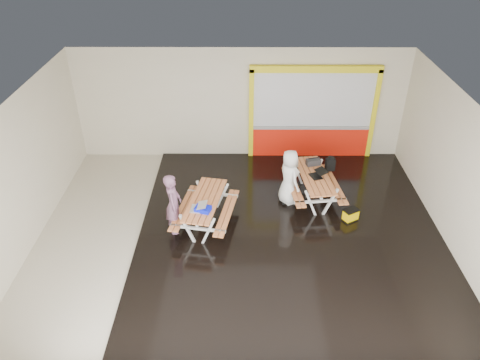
{
  "coord_description": "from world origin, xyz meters",
  "views": [
    {
      "loc": [
        0.04,
        -9.06,
        7.33
      ],
      "look_at": [
        0.0,
        0.9,
        1.0
      ],
      "focal_mm": 34.52,
      "sensor_mm": 36.0,
      "label": 1
    }
  ],
  "objects_px": {
    "toolbox": "(313,162)",
    "person_left": "(173,204)",
    "picnic_table_left": "(205,205)",
    "person_right": "(289,177)",
    "laptop_right": "(318,174)",
    "picnic_table_right": "(314,181)",
    "fluke_bag": "(351,215)",
    "laptop_left": "(198,207)",
    "dark_case": "(288,199)",
    "blue_pouch": "(203,209)",
    "backpack": "(330,164)"
  },
  "relations": [
    {
      "from": "dark_case",
      "to": "fluke_bag",
      "type": "distance_m",
      "value": 1.74
    },
    {
      "from": "blue_pouch",
      "to": "dark_case",
      "type": "height_order",
      "value": "blue_pouch"
    },
    {
      "from": "person_right",
      "to": "toolbox",
      "type": "bearing_deg",
      "value": -70.67
    },
    {
      "from": "blue_pouch",
      "to": "picnic_table_right",
      "type": "bearing_deg",
      "value": 29.53
    },
    {
      "from": "backpack",
      "to": "fluke_bag",
      "type": "bearing_deg",
      "value": -80.07
    },
    {
      "from": "picnic_table_right",
      "to": "person_left",
      "type": "xyz_separation_m",
      "value": [
        -3.61,
        -1.42,
        0.22
      ]
    },
    {
      "from": "blue_pouch",
      "to": "dark_case",
      "type": "xyz_separation_m",
      "value": [
        2.21,
        1.46,
        -0.73
      ]
    },
    {
      "from": "picnic_table_left",
      "to": "person_left",
      "type": "height_order",
      "value": "person_left"
    },
    {
      "from": "backpack",
      "to": "dark_case",
      "type": "relative_size",
      "value": 1.13
    },
    {
      "from": "blue_pouch",
      "to": "laptop_left",
      "type": "bearing_deg",
      "value": 151.24
    },
    {
      "from": "person_right",
      "to": "laptop_right",
      "type": "relative_size",
      "value": 3.01
    },
    {
      "from": "person_left",
      "to": "toolbox",
      "type": "xyz_separation_m",
      "value": [
        3.65,
        1.95,
        0.06
      ]
    },
    {
      "from": "laptop_left",
      "to": "fluke_bag",
      "type": "relative_size",
      "value": 0.92
    },
    {
      "from": "person_right",
      "to": "dark_case",
      "type": "height_order",
      "value": "person_right"
    },
    {
      "from": "blue_pouch",
      "to": "fluke_bag",
      "type": "bearing_deg",
      "value": 9.48
    },
    {
      "from": "picnic_table_left",
      "to": "person_left",
      "type": "bearing_deg",
      "value": -160.7
    },
    {
      "from": "laptop_left",
      "to": "fluke_bag",
      "type": "height_order",
      "value": "laptop_left"
    },
    {
      "from": "picnic_table_right",
      "to": "person_right",
      "type": "xyz_separation_m",
      "value": [
        -0.69,
        -0.17,
        0.23
      ]
    },
    {
      "from": "picnic_table_right",
      "to": "toolbox",
      "type": "height_order",
      "value": "toolbox"
    },
    {
      "from": "laptop_left",
      "to": "dark_case",
      "type": "height_order",
      "value": "laptop_left"
    },
    {
      "from": "picnic_table_right",
      "to": "blue_pouch",
      "type": "distance_m",
      "value": 3.32
    },
    {
      "from": "picnic_table_left",
      "to": "person_right",
      "type": "height_order",
      "value": "person_right"
    },
    {
      "from": "blue_pouch",
      "to": "laptop_right",
      "type": "bearing_deg",
      "value": 27.87
    },
    {
      "from": "blue_pouch",
      "to": "fluke_bag",
      "type": "distance_m",
      "value": 3.84
    },
    {
      "from": "picnic_table_left",
      "to": "laptop_right",
      "type": "relative_size",
      "value": 4.26
    },
    {
      "from": "laptop_left",
      "to": "laptop_right",
      "type": "relative_size",
      "value": 0.82
    },
    {
      "from": "person_right",
      "to": "backpack",
      "type": "bearing_deg",
      "value": -79.57
    },
    {
      "from": "picnic_table_left",
      "to": "backpack",
      "type": "relative_size",
      "value": 5.11
    },
    {
      "from": "toolbox",
      "to": "person_left",
      "type": "bearing_deg",
      "value": -151.85
    },
    {
      "from": "blue_pouch",
      "to": "backpack",
      "type": "bearing_deg",
      "value": 34.29
    },
    {
      "from": "picnic_table_right",
      "to": "laptop_left",
      "type": "height_order",
      "value": "laptop_left"
    },
    {
      "from": "fluke_bag",
      "to": "toolbox",
      "type": "bearing_deg",
      "value": 117.91
    },
    {
      "from": "person_left",
      "to": "laptop_left",
      "type": "xyz_separation_m",
      "value": [
        0.61,
        -0.15,
        0.02
      ]
    },
    {
      "from": "picnic_table_right",
      "to": "fluke_bag",
      "type": "xyz_separation_m",
      "value": [
        0.85,
        -1.01,
        -0.41
      ]
    },
    {
      "from": "toolbox",
      "to": "fluke_bag",
      "type": "distance_m",
      "value": 1.88
    },
    {
      "from": "picnic_table_right",
      "to": "person_right",
      "type": "bearing_deg",
      "value": -166.03
    },
    {
      "from": "picnic_table_right",
      "to": "person_left",
      "type": "height_order",
      "value": "person_left"
    },
    {
      "from": "person_left",
      "to": "blue_pouch",
      "type": "height_order",
      "value": "person_left"
    },
    {
      "from": "picnic_table_right",
      "to": "fluke_bag",
      "type": "bearing_deg",
      "value": -49.77
    },
    {
      "from": "picnic_table_right",
      "to": "dark_case",
      "type": "height_order",
      "value": "picnic_table_right"
    },
    {
      "from": "picnic_table_right",
      "to": "picnic_table_left",
      "type": "bearing_deg",
      "value": -158.04
    },
    {
      "from": "toolbox",
      "to": "dark_case",
      "type": "bearing_deg",
      "value": -134.93
    },
    {
      "from": "person_left",
      "to": "person_right",
      "type": "bearing_deg",
      "value": -70.11
    },
    {
      "from": "person_right",
      "to": "laptop_left",
      "type": "relative_size",
      "value": 3.69
    },
    {
      "from": "laptop_right",
      "to": "picnic_table_right",
      "type": "bearing_deg",
      "value": 138.27
    },
    {
      "from": "picnic_table_left",
      "to": "toolbox",
      "type": "bearing_deg",
      "value": 30.24
    },
    {
      "from": "toolbox",
      "to": "backpack",
      "type": "relative_size",
      "value": 0.98
    },
    {
      "from": "fluke_bag",
      "to": "laptop_left",
      "type": "bearing_deg",
      "value": -171.76
    },
    {
      "from": "laptop_right",
      "to": "blue_pouch",
      "type": "xyz_separation_m",
      "value": [
        -2.96,
        -1.56,
        -0.01
      ]
    },
    {
      "from": "person_right",
      "to": "blue_pouch",
      "type": "bearing_deg",
      "value": 98.83
    }
  ]
}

